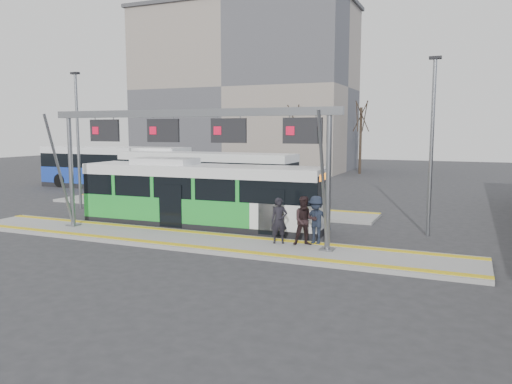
{
  "coord_description": "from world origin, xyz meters",
  "views": [
    {
      "loc": [
        10.13,
        -17.16,
        4.54
      ],
      "look_at": [
        1.5,
        3.0,
        1.79
      ],
      "focal_mm": 35.0,
      "sensor_mm": 36.0,
      "label": 1
    }
  ],
  "objects_px": {
    "gantry": "(187,136)",
    "passenger_b": "(305,221)",
    "hero_bus": "(201,196)",
    "passenger_c": "(316,220)",
    "passenger_a": "(279,221)"
  },
  "relations": [
    {
      "from": "passenger_a",
      "to": "passenger_c",
      "type": "height_order",
      "value": "passenger_c"
    },
    {
      "from": "gantry",
      "to": "passenger_c",
      "type": "height_order",
      "value": "gantry"
    },
    {
      "from": "passenger_a",
      "to": "passenger_c",
      "type": "xyz_separation_m",
      "value": [
        1.35,
        0.45,
        0.04
      ]
    },
    {
      "from": "passenger_b",
      "to": "hero_bus",
      "type": "bearing_deg",
      "value": 131.44
    },
    {
      "from": "hero_bus",
      "to": "passenger_a",
      "type": "distance_m",
      "value": 5.36
    },
    {
      "from": "hero_bus",
      "to": "passenger_c",
      "type": "xyz_separation_m",
      "value": [
        6.13,
        -1.94,
        -0.38
      ]
    },
    {
      "from": "passenger_b",
      "to": "passenger_c",
      "type": "distance_m",
      "value": 0.48
    },
    {
      "from": "passenger_a",
      "to": "passenger_b",
      "type": "height_order",
      "value": "passenger_b"
    },
    {
      "from": "gantry",
      "to": "passenger_a",
      "type": "height_order",
      "value": "gantry"
    },
    {
      "from": "passenger_a",
      "to": "passenger_b",
      "type": "xyz_separation_m",
      "value": [
        1.02,
        0.09,
        0.05
      ]
    },
    {
      "from": "gantry",
      "to": "passenger_b",
      "type": "bearing_deg",
      "value": 5.78
    },
    {
      "from": "hero_bus",
      "to": "passenger_b",
      "type": "xyz_separation_m",
      "value": [
        5.8,
        -2.3,
        -0.37
      ]
    },
    {
      "from": "passenger_a",
      "to": "gantry",
      "type": "bearing_deg",
      "value": 161.58
    },
    {
      "from": "gantry",
      "to": "hero_bus",
      "type": "bearing_deg",
      "value": 108.86
    },
    {
      "from": "gantry",
      "to": "passenger_b",
      "type": "relative_size",
      "value": 6.91
    }
  ]
}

